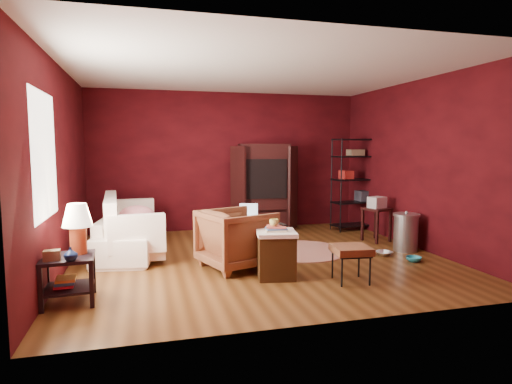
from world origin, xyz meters
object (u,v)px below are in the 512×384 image
Objects in this scene: armchair at (236,236)px; hamper at (276,253)px; laptop_desk at (248,221)px; tv_armoire at (264,185)px; wire_shelving at (355,180)px; sofa at (131,228)px; side_table at (73,243)px.

armchair is 1.30× the size of hamper.
hamper is 1.75m from laptop_desk.
laptop_desk is at bearing -109.64° from tv_armoire.
hamper is (0.40, -0.58, -0.14)m from armchair.
armchair is 0.49× the size of wire_shelving.
wire_shelving reaches higher than laptop_desk.
sofa is at bearing 135.56° from hamper.
hamper is at bearing -125.55° from sofa.
laptop_desk is at bearing -83.59° from sofa.
tv_armoire reaches higher than armchair.
armchair is at bearing -95.57° from laptop_desk.
hamper is at bearing -164.58° from armchair.
laptop_desk is (1.91, -0.08, 0.04)m from sofa.
wire_shelving is (2.54, 2.69, 0.70)m from hamper.
sofa is 2.29× the size of armchair.
sofa is 4.52m from wire_shelving.
tv_armoire reaches higher than side_table.
tv_armoire is at bearing 80.59° from laptop_desk.
armchair is 2.17m from side_table.
sofa reaches higher than hamper.
sofa reaches higher than laptop_desk.
side_table is at bearing 92.59° from armchair.
wire_shelving reaches higher than tv_armoire.
tv_armoire is at bearing -43.03° from armchair.
sofa is 1.91m from laptop_desk.
sofa is 2.97× the size of hamper.
hamper is at bearing 5.64° from side_table.
tv_armoire is at bearing -53.34° from sofa.
laptop_desk is 0.39× the size of wire_shelving.
tv_armoire is (2.59, 1.37, 0.51)m from sofa.
wire_shelving is (1.80, -0.49, 0.11)m from tv_armoire.
hamper is 3.77m from wire_shelving.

